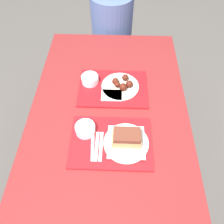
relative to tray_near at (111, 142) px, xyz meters
name	(u,v)px	position (x,y,z in m)	size (l,w,h in m)	color
ground_plane	(110,164)	(-0.02, 0.18, -0.73)	(12.00, 12.00, 0.00)	#4C4742
picnic_table	(109,124)	(-0.02, 0.18, -0.09)	(0.94, 1.58, 0.72)	maroon
picnic_bench_far	(113,52)	(-0.02, 1.19, -0.35)	(0.89, 0.28, 0.45)	maroon
tray_near	(111,142)	(0.00, 0.00, 0.00)	(0.44, 0.32, 0.01)	#B21419
tray_far	(113,88)	(0.00, 0.39, 0.00)	(0.44, 0.32, 0.01)	#B21419
bowl_coleslaw_near	(85,129)	(-0.14, 0.06, 0.03)	(0.11, 0.11, 0.05)	silver
brisket_sandwich_plate	(126,140)	(0.08, -0.01, 0.04)	(0.24, 0.24, 0.10)	beige
plastic_fork_near	(97,146)	(-0.07, -0.03, 0.01)	(0.02, 0.17, 0.00)	white
plastic_knife_near	(101,146)	(-0.05, -0.03, 0.01)	(0.02, 0.17, 0.00)	white
plastic_spoon_near	(93,146)	(-0.10, -0.03, 0.01)	(0.03, 0.17, 0.00)	white
condiment_packet	(112,130)	(0.00, 0.07, 0.01)	(0.04, 0.03, 0.01)	teal
bowl_coleslaw_far	(90,79)	(-0.15, 0.43, 0.03)	(0.11, 0.11, 0.05)	silver
wings_plate_far	(121,85)	(0.05, 0.40, 0.02)	(0.24, 0.24, 0.06)	beige
napkin_far	(112,95)	(-0.01, 0.32, 0.01)	(0.13, 0.09, 0.01)	white
person_seated_across	(112,19)	(-0.04, 1.19, 0.00)	(0.36, 0.36, 0.68)	#4C6093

